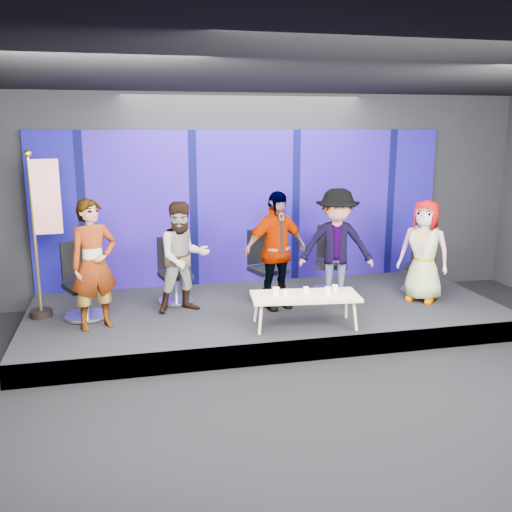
# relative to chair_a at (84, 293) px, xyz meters

# --- Properties ---
(ground) EXTENTS (10.00, 10.00, 0.00)m
(ground) POSITION_rel_chair_a_xyz_m (2.64, -2.55, -0.65)
(ground) COLOR black
(ground) RESTS_ON ground
(room_walls) EXTENTS (10.02, 8.02, 3.51)m
(room_walls) POSITION_rel_chair_a_xyz_m (2.64, -2.55, 1.77)
(room_walls) COLOR black
(room_walls) RESTS_ON ground
(riser) EXTENTS (7.00, 3.00, 0.30)m
(riser) POSITION_rel_chair_a_xyz_m (2.64, -0.05, -0.50)
(riser) COLOR black
(riser) RESTS_ON ground
(backdrop) EXTENTS (7.00, 0.08, 2.60)m
(backdrop) POSITION_rel_chair_a_xyz_m (2.64, 1.40, 0.95)
(backdrop) COLOR #08085F
(backdrop) RESTS_ON riser
(chair_a) EXTENTS (0.80, 0.80, 1.08)m
(chair_a) POSITION_rel_chair_a_xyz_m (0.00, 0.00, 0.00)
(chair_a) COLOR silver
(chair_a) RESTS_ON riser
(panelist_a) EXTENTS (0.75, 0.64, 1.75)m
(panelist_a) POSITION_rel_chair_a_xyz_m (0.19, -0.47, 0.52)
(panelist_a) COLOR black
(panelist_a) RESTS_ON riser
(chair_b) EXTENTS (0.66, 0.66, 1.00)m
(chair_b) POSITION_rel_chair_a_xyz_m (1.32, 0.46, -0.03)
(chair_b) COLOR silver
(chair_b) RESTS_ON riser
(panelist_b) EXTENTS (0.89, 0.76, 1.62)m
(panelist_b) POSITION_rel_chair_a_xyz_m (1.42, -0.03, 0.45)
(panelist_b) COLOR black
(panelist_b) RESTS_ON riser
(chair_c) EXTENTS (0.76, 0.76, 1.08)m
(chair_c) POSITION_rel_chair_a_xyz_m (2.74, 0.34, 0.00)
(chair_c) COLOR silver
(chair_c) RESTS_ON riser
(panelist_c) EXTENTS (1.10, 0.70, 1.75)m
(panelist_c) POSITION_rel_chair_a_xyz_m (2.76, -0.17, 0.52)
(panelist_c) COLOR black
(panelist_c) RESTS_ON riser
(chair_d) EXTENTS (0.76, 0.76, 1.08)m
(chair_d) POSITION_rel_chair_a_xyz_m (3.86, 0.44, 0.00)
(chair_d) COLOR silver
(chair_d) RESTS_ON riser
(panelist_d) EXTENTS (1.27, 0.94, 1.75)m
(panelist_d) POSITION_rel_chair_a_xyz_m (3.75, -0.05, 0.52)
(panelist_d) COLOR black
(panelist_d) RESTS_ON riser
(chair_e) EXTENTS (0.78, 0.78, 0.97)m
(chair_e) POSITION_rel_chair_a_xyz_m (5.27, 0.10, -0.03)
(chair_e) COLOR silver
(chair_e) RESTS_ON riser
(panelist_e) EXTENTS (0.90, 0.90, 1.58)m
(panelist_e) POSITION_rel_chair_a_xyz_m (5.07, -0.35, 0.43)
(panelist_e) COLOR black
(panelist_e) RESTS_ON riser
(coffee_table) EXTENTS (1.51, 0.78, 0.44)m
(coffee_table) POSITION_rel_chair_a_xyz_m (2.93, -1.06, 0.05)
(coffee_table) COLOR tan
(coffee_table) RESTS_ON riser
(mug_a) EXTENTS (0.09, 0.09, 0.11)m
(mug_a) POSITION_rel_chair_a_xyz_m (2.54, -0.99, 0.14)
(mug_a) COLOR white
(mug_a) RESTS_ON coffee_table
(mug_b) EXTENTS (0.07, 0.07, 0.08)m
(mug_b) POSITION_rel_chair_a_xyz_m (2.65, -1.06, 0.13)
(mug_b) COLOR white
(mug_b) RESTS_ON coffee_table
(mug_c) EXTENTS (0.08, 0.08, 0.09)m
(mug_c) POSITION_rel_chair_a_xyz_m (2.96, -1.00, 0.13)
(mug_c) COLOR white
(mug_c) RESTS_ON coffee_table
(mug_d) EXTENTS (0.09, 0.09, 0.10)m
(mug_d) POSITION_rel_chair_a_xyz_m (3.23, -1.13, 0.14)
(mug_d) COLOR white
(mug_d) RESTS_ON coffee_table
(mug_e) EXTENTS (0.08, 0.08, 0.10)m
(mug_e) POSITION_rel_chair_a_xyz_m (3.37, -1.02, 0.14)
(mug_e) COLOR white
(mug_e) RESTS_ON coffee_table
(flag_stand) EXTENTS (0.54, 0.31, 2.35)m
(flag_stand) POSITION_rel_chair_a_xyz_m (-0.49, 0.17, 0.89)
(flag_stand) COLOR black
(flag_stand) RESTS_ON riser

